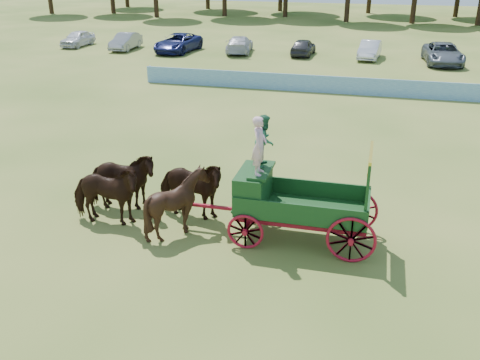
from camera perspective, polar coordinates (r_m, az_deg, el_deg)
name	(u,v)px	position (r m, az deg, el deg)	size (l,w,h in m)	color
ground	(337,237)	(16.61, 10.30, -6.03)	(160.00, 160.00, 0.00)	#999145
horse_lead_left	(105,195)	(17.19, -14.16, -1.55)	(1.10, 2.41, 2.04)	black
horse_lead_right	(121,181)	(18.07, -12.56, -0.14)	(1.10, 2.41, 2.04)	black
horse_wheel_left	(178,203)	(16.23, -6.65, -2.46)	(1.65, 1.85, 2.04)	black
horse_wheel_right	(190,189)	(17.16, -5.37, -0.93)	(1.10, 2.41, 2.04)	black
farm_dray	(278,186)	(15.72, 4.09, -0.65)	(5.99, 2.00, 3.85)	#AA1126
sponsor_banner	(347,86)	(33.43, 11.33, 9.85)	(26.00, 0.08, 1.05)	#1F67AC
parked_cars	(431,52)	(45.29, 19.73, 12.69)	(58.58, 7.61, 1.63)	silver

